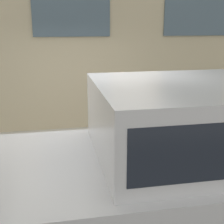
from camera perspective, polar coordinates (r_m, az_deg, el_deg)
The scene contains 5 objects.
ground_plane at distance 5.19m, azimuth -4.56°, elevation -13.01°, with size 80.00×80.00×0.00m, color #514F4C.
sidewalk at distance 6.22m, azimuth -5.83°, elevation -7.09°, with size 2.38×60.00×0.16m.
fire_hydrant at distance 5.32m, azimuth -2.10°, elevation -5.83°, with size 0.32×0.44×0.74m.
person at distance 5.70m, azimuth 1.95°, elevation 1.34°, with size 0.37×0.24×1.52m.
parked_car_silver_near at distance 3.81m, azimuth 16.34°, elevation -7.84°, with size 2.05×5.15×1.89m.
Camera 1 is at (-4.51, 0.46, 2.52)m, focal length 50.00 mm.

